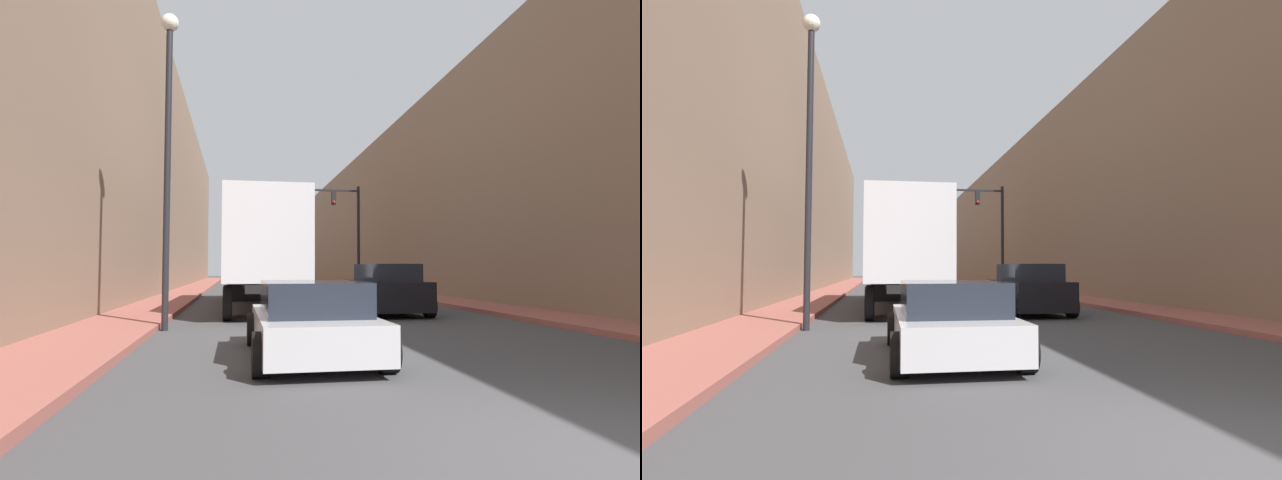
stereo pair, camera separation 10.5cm
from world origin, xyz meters
TOP-DOWN VIEW (x-y plane):
  - sidewalk_right at (6.06, 30.00)m, footprint 2.15×80.00m
  - sidewalk_left at (-6.06, 30.00)m, footprint 2.15×80.00m
  - building_right at (10.13, 30.00)m, footprint 6.00×80.00m
  - building_left at (-10.13, 30.00)m, footprint 6.00×80.00m
  - semi_truck at (-2.26, 16.33)m, footprint 2.53×12.67m
  - sedan_car at (-1.86, 5.11)m, footprint 2.08×4.29m
  - suv_car at (1.84, 12.87)m, footprint 2.11×4.53m
  - traffic_signal_gantry at (3.75, 28.56)m, footprint 5.11×0.35m
  - street_lamp at (-4.84, 9.29)m, footprint 0.44×0.44m

SIDE VIEW (x-z plane):
  - sidewalk_right at x=6.06m, z-range 0.00..0.15m
  - sidewalk_left at x=-6.06m, z-range 0.00..0.15m
  - sedan_car at x=-1.86m, z-range -0.03..1.27m
  - suv_car at x=1.84m, z-range -0.04..1.63m
  - semi_truck at x=-2.26m, z-range 0.22..4.12m
  - traffic_signal_gantry at x=3.75m, z-range 1.23..8.17m
  - street_lamp at x=-4.84m, z-range 1.02..8.96m
  - building_right at x=10.13m, z-range 0.00..11.18m
  - building_left at x=-10.13m, z-range 0.00..14.70m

